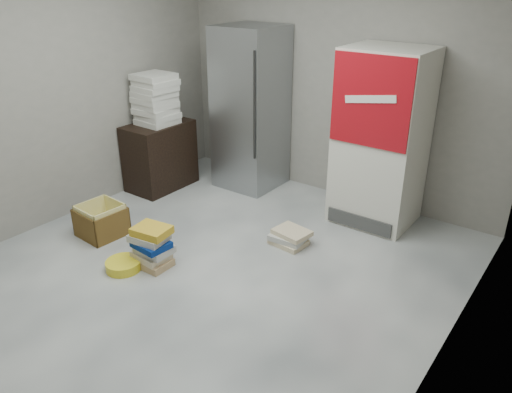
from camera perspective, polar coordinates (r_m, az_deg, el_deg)
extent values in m
plane|color=silver|center=(4.36, -8.01, -10.10)|extent=(5.00, 5.00, 0.00)
cube|color=gray|center=(5.73, 9.10, 13.61)|extent=(4.00, 0.04, 2.80)
cube|color=gray|center=(5.33, -24.98, 10.83)|extent=(0.04, 5.00, 2.80)
cube|color=gray|center=(2.78, 21.35, 0.29)|extent=(0.04, 5.00, 2.80)
cube|color=#A8ACB0|center=(5.99, -0.62, 9.97)|extent=(0.70, 0.70, 1.90)
cylinder|color=#333333|center=(5.49, -0.20, 10.21)|extent=(0.02, 0.02, 1.19)
cube|color=silver|center=(5.22, 14.12, 6.42)|extent=(0.80, 0.70, 1.80)
cube|color=#A40C15|center=(4.78, 12.95, 10.51)|extent=(0.78, 0.02, 0.85)
cube|color=white|center=(4.76, 12.90, 10.79)|extent=(0.50, 0.01, 0.14)
cube|color=#3F3F3F|center=(5.22, 11.66, -2.90)|extent=(0.70, 0.02, 0.15)
cube|color=black|center=(6.17, -10.91, 4.61)|extent=(0.50, 0.80, 0.80)
cube|color=silver|center=(6.04, -11.20, 8.45)|extent=(0.41, 0.41, 0.06)
cube|color=silver|center=(6.02, -11.15, 9.06)|extent=(0.42, 0.42, 0.06)
cube|color=silver|center=(6.00, -11.41, 9.64)|extent=(0.42, 0.42, 0.06)
cube|color=silver|center=(5.99, -11.41, 10.26)|extent=(0.42, 0.42, 0.06)
cube|color=silver|center=(5.97, -11.54, 10.84)|extent=(0.41, 0.41, 0.06)
cube|color=silver|center=(5.95, -11.54, 11.44)|extent=(0.43, 0.43, 0.06)
cube|color=silver|center=(5.93, -11.49, 12.04)|extent=(0.42, 0.42, 0.06)
cube|color=silver|center=(5.93, -11.38, 12.69)|extent=(0.42, 0.42, 0.06)
cube|color=silver|center=(5.92, -11.63, 13.29)|extent=(0.41, 0.41, 0.06)
cube|color=tan|center=(4.67, -11.65, -7.38)|extent=(0.32, 0.25, 0.07)
cube|color=beige|center=(4.65, -11.88, -6.59)|extent=(0.33, 0.26, 0.06)
cube|color=#B7B5AE|center=(4.61, -11.53, -5.89)|extent=(0.32, 0.25, 0.07)
cube|color=navy|center=(4.57, -11.88, -5.36)|extent=(0.33, 0.27, 0.06)
cube|color=#B7B5AE|center=(4.56, -12.12, -4.57)|extent=(0.34, 0.28, 0.06)
cube|color=gold|center=(4.52, -11.83, -3.86)|extent=(0.35, 0.29, 0.07)
cube|color=beige|center=(4.92, 3.74, -5.19)|extent=(0.36, 0.29, 0.05)
cube|color=#B7B5AE|center=(4.90, 3.72, -4.63)|extent=(0.35, 0.28, 0.05)
cube|color=beige|center=(4.87, 4.13, -4.12)|extent=(0.37, 0.31, 0.05)
cube|color=yellow|center=(5.32, -17.05, -4.10)|extent=(0.41, 0.41, 0.01)
cube|color=brown|center=(5.35, -15.49, -2.04)|extent=(0.41, 0.04, 0.29)
cube|color=brown|center=(5.17, -19.05, -3.51)|extent=(0.41, 0.04, 0.29)
cube|color=brown|center=(5.41, -18.41, -2.12)|extent=(0.04, 0.41, 0.29)
cube|color=brown|center=(5.11, -16.00, -3.45)|extent=(0.04, 0.41, 0.29)
cube|color=yellow|center=(5.34, -15.67, -1.91)|extent=(0.37, 0.04, 0.33)
cube|color=yellow|center=(5.17, -18.92, -3.25)|extent=(0.37, 0.04, 0.33)
cube|color=yellow|center=(5.39, -18.33, -1.99)|extent=(0.04, 0.37, 0.33)
cube|color=yellow|center=(5.11, -16.14, -3.19)|extent=(0.04, 0.37, 0.33)
cylinder|color=yellow|center=(4.67, -14.91, -7.58)|extent=(0.33, 0.33, 0.08)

